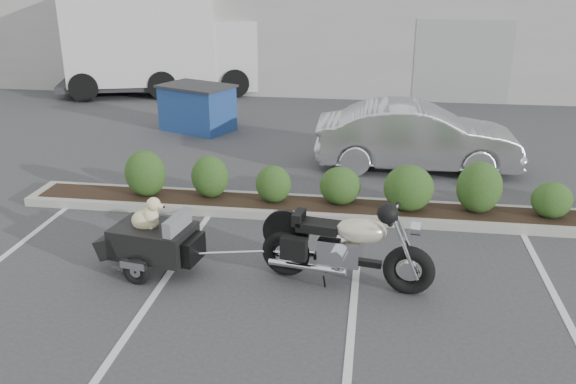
# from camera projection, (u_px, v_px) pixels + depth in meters

# --- Properties ---
(ground) EXTENTS (90.00, 90.00, 0.00)m
(ground) POSITION_uv_depth(u_px,v_px,m) (275.00, 267.00, 9.06)
(ground) COLOR #38383A
(ground) RESTS_ON ground
(planter_kerb) EXTENTS (12.00, 1.00, 0.15)m
(planter_kerb) POSITION_uv_depth(u_px,v_px,m) (350.00, 210.00, 10.94)
(planter_kerb) COLOR #9E9E93
(planter_kerb) RESTS_ON ground
(building) EXTENTS (26.00, 10.00, 4.00)m
(building) POSITION_uv_depth(u_px,v_px,m) (345.00, 23.00, 24.09)
(building) COLOR #9EA099
(building) RESTS_ON ground
(motorcycle) EXTENTS (2.46, 0.98, 1.41)m
(motorcycle) POSITION_uv_depth(u_px,v_px,m) (345.00, 248.00, 8.38)
(motorcycle) COLOR black
(motorcycle) RESTS_ON ground
(pet_trailer) EXTENTS (1.99, 1.13, 1.17)m
(pet_trailer) POSITION_uv_depth(u_px,v_px,m) (153.00, 239.00, 8.81)
(pet_trailer) COLOR black
(pet_trailer) RESTS_ON ground
(sedan) EXTENTS (4.37, 1.62, 1.43)m
(sedan) POSITION_uv_depth(u_px,v_px,m) (417.00, 137.00, 13.14)
(sedan) COLOR silver
(sedan) RESTS_ON ground
(dumpster) EXTENTS (2.20, 1.90, 1.22)m
(dumpster) POSITION_uv_depth(u_px,v_px,m) (197.00, 107.00, 16.24)
(dumpster) COLOR navy
(dumpster) RESTS_ON ground
(delivery_truck) EXTENTS (7.61, 4.27, 3.32)m
(delivery_truck) POSITION_uv_depth(u_px,v_px,m) (167.00, 46.00, 20.65)
(delivery_truck) COLOR silver
(delivery_truck) RESTS_ON ground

